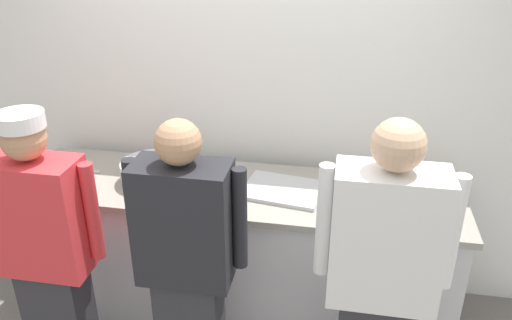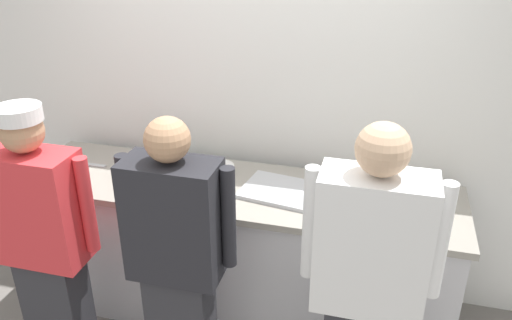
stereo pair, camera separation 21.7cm
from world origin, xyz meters
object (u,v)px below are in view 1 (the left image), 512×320
at_px(chef_center, 187,264).
at_px(chefs_knife, 76,169).
at_px(sheet_tray, 283,190).
at_px(ramekin_green_sauce, 223,198).
at_px(mixing_bowl_steel, 154,172).
at_px(chef_near_left, 48,253).
at_px(squeeze_bottle_secondary, 183,178).
at_px(ramekin_yellow_sauce, 367,195).
at_px(plate_stack_front, 217,170).
at_px(chef_far_right, 381,283).
at_px(squeeze_bottle_primary, 413,193).

xyz_separation_m(chef_center, chefs_knife, (-0.96, 0.72, 0.08)).
height_order(chef_center, chefs_knife, chef_center).
distance_m(sheet_tray, ramekin_green_sauce, 0.36).
height_order(mixing_bowl_steel, chefs_knife, mixing_bowl_steel).
relative_size(mixing_bowl_steel, chefs_knife, 1.43).
bearing_deg(chef_near_left, squeeze_bottle_secondary, 48.76).
bearing_deg(sheet_tray, chefs_knife, 178.29).
bearing_deg(ramekin_yellow_sauce, mixing_bowl_steel, -179.03).
relative_size(plate_stack_front, chefs_knife, 0.71).
bearing_deg(ramekin_green_sauce, chef_far_right, -32.08).
relative_size(mixing_bowl_steel, squeeze_bottle_secondary, 1.91).
bearing_deg(mixing_bowl_steel, squeeze_bottle_secondary, -25.57).
xyz_separation_m(squeeze_bottle_primary, chefs_knife, (-2.07, 0.09, -0.08)).
relative_size(chef_far_right, ramekin_yellow_sauce, 19.41).
height_order(chef_far_right, mixing_bowl_steel, chef_far_right).
bearing_deg(chefs_knife, ramekin_yellow_sauce, -0.93).
xyz_separation_m(chef_center, squeeze_bottle_secondary, (-0.19, 0.57, 0.17)).
bearing_deg(chef_near_left, ramekin_yellow_sauce, 24.90).
distance_m(chef_far_right, sheet_tray, 0.90).
height_order(chef_center, squeeze_bottle_primary, chef_center).
bearing_deg(chef_near_left, squeeze_bottle_primary, 20.38).
distance_m(chef_far_right, chefs_knife, 2.03).
distance_m(chef_near_left, squeeze_bottle_primary, 1.96).
height_order(squeeze_bottle_secondary, ramekin_green_sauce, squeeze_bottle_secondary).
height_order(chef_near_left, ramekin_green_sauce, chef_near_left).
height_order(plate_stack_front, squeeze_bottle_primary, squeeze_bottle_primary).
xyz_separation_m(plate_stack_front, sheet_tray, (0.44, -0.16, -0.01)).
bearing_deg(squeeze_bottle_primary, chef_far_right, -105.38).
relative_size(chef_near_left, chef_far_right, 0.95).
height_order(chef_far_right, ramekin_green_sauce, chef_far_right).
relative_size(chef_far_right, plate_stack_front, 8.72).
bearing_deg(sheet_tray, chef_near_left, -146.54).
xyz_separation_m(chef_center, sheet_tray, (0.38, 0.68, 0.09)).
height_order(chef_far_right, sheet_tray, chef_far_right).
distance_m(chef_center, plate_stack_front, 0.85).
relative_size(ramekin_green_sauce, ramekin_yellow_sauce, 1.20).
bearing_deg(chefs_knife, mixing_bowl_steel, -5.34).
relative_size(plate_stack_front, squeeze_bottle_primary, 1.06).
bearing_deg(chef_far_right, chefs_knife, 158.12).
distance_m(squeeze_bottle_secondary, ramekin_green_sauce, 0.27).
height_order(squeeze_bottle_secondary, chefs_knife, squeeze_bottle_secondary).
height_order(sheet_tray, ramekin_yellow_sauce, ramekin_yellow_sauce).
bearing_deg(chef_center, squeeze_bottle_primary, 29.82).
distance_m(sheet_tray, squeeze_bottle_primary, 0.74).
bearing_deg(plate_stack_front, squeeze_bottle_secondary, -114.39).
relative_size(chef_near_left, ramekin_green_sauce, 15.38).
bearing_deg(chef_near_left, ramekin_green_sauce, 35.27).
height_order(mixing_bowl_steel, squeeze_bottle_secondary, squeeze_bottle_secondary).
distance_m(chef_near_left, ramekin_green_sauce, 0.96).
height_order(chef_far_right, squeeze_bottle_secondary, chef_far_right).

